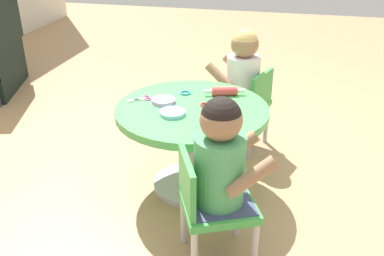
{
  "coord_description": "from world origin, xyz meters",
  "views": [
    {
      "loc": [
        -1.99,
        -0.48,
        1.41
      ],
      "look_at": [
        0.0,
        0.0,
        0.37
      ],
      "focal_mm": 39.85,
      "sensor_mm": 36.0,
      "label": 1
    }
  ],
  "objects_px": {
    "seated_child_left": "(221,157)",
    "craft_scissors": "(142,99)",
    "rolling_pin": "(225,91)",
    "child_chair_right": "(246,104)",
    "seated_child_right": "(243,70)",
    "child_chair_left": "(210,204)",
    "craft_table": "(192,129)"
  },
  "relations": [
    {
      "from": "craft_scissors",
      "to": "child_chair_right",
      "type": "bearing_deg",
      "value": -45.98
    },
    {
      "from": "seated_child_left",
      "to": "child_chair_right",
      "type": "height_order",
      "value": "seated_child_left"
    },
    {
      "from": "seated_child_right",
      "to": "rolling_pin",
      "type": "bearing_deg",
      "value": 171.35
    },
    {
      "from": "child_chair_left",
      "to": "child_chair_right",
      "type": "bearing_deg",
      "value": -0.96
    },
    {
      "from": "craft_table",
      "to": "rolling_pin",
      "type": "height_order",
      "value": "rolling_pin"
    },
    {
      "from": "child_chair_left",
      "to": "seated_child_right",
      "type": "height_order",
      "value": "seated_child_right"
    },
    {
      "from": "seated_child_left",
      "to": "seated_child_right",
      "type": "relative_size",
      "value": 1.0
    },
    {
      "from": "rolling_pin",
      "to": "seated_child_left",
      "type": "bearing_deg",
      "value": -171.47
    },
    {
      "from": "seated_child_right",
      "to": "rolling_pin",
      "type": "xyz_separation_m",
      "value": [
        -0.35,
        0.05,
        -0.01
      ]
    },
    {
      "from": "child_chair_left",
      "to": "child_chair_right",
      "type": "height_order",
      "value": "same"
    },
    {
      "from": "craft_table",
      "to": "craft_scissors",
      "type": "relative_size",
      "value": 5.93
    },
    {
      "from": "seated_child_left",
      "to": "child_chair_right",
      "type": "distance_m",
      "value": 1.09
    },
    {
      "from": "seated_child_left",
      "to": "seated_child_right",
      "type": "bearing_deg",
      "value": 2.94
    },
    {
      "from": "craft_scissors",
      "to": "child_chair_left",
      "type": "bearing_deg",
      "value": -139.41
    },
    {
      "from": "seated_child_right",
      "to": "seated_child_left",
      "type": "bearing_deg",
      "value": -177.06
    },
    {
      "from": "craft_table",
      "to": "rolling_pin",
      "type": "xyz_separation_m",
      "value": [
        0.2,
        -0.14,
        0.16
      ]
    },
    {
      "from": "seated_child_left",
      "to": "child_chair_right",
      "type": "relative_size",
      "value": 0.95
    },
    {
      "from": "seated_child_right",
      "to": "child_chair_left",
      "type": "bearing_deg",
      "value": -178.99
    },
    {
      "from": "seated_child_right",
      "to": "craft_scissors",
      "type": "height_order",
      "value": "seated_child_right"
    },
    {
      "from": "seated_child_left",
      "to": "craft_table",
      "type": "bearing_deg",
      "value": 25.08
    },
    {
      "from": "seated_child_left",
      "to": "rolling_pin",
      "type": "height_order",
      "value": "seated_child_left"
    },
    {
      "from": "craft_table",
      "to": "rolling_pin",
      "type": "relative_size",
      "value": 3.59
    },
    {
      "from": "seated_child_left",
      "to": "craft_scissors",
      "type": "relative_size",
      "value": 3.72
    },
    {
      "from": "seated_child_right",
      "to": "rolling_pin",
      "type": "distance_m",
      "value": 0.36
    },
    {
      "from": "child_chair_right",
      "to": "seated_child_right",
      "type": "xyz_separation_m",
      "value": [
        0.01,
        0.04,
        0.23
      ]
    },
    {
      "from": "child_chair_left",
      "to": "child_chair_right",
      "type": "distance_m",
      "value": 1.09
    },
    {
      "from": "child_chair_left",
      "to": "craft_scissors",
      "type": "height_order",
      "value": "child_chair_left"
    },
    {
      "from": "seated_child_right",
      "to": "craft_scissors",
      "type": "bearing_deg",
      "value": 136.92
    },
    {
      "from": "craft_table",
      "to": "rolling_pin",
      "type": "distance_m",
      "value": 0.29
    },
    {
      "from": "seated_child_right",
      "to": "child_chair_right",
      "type": "bearing_deg",
      "value": -109.71
    },
    {
      "from": "child_chair_left",
      "to": "craft_scissors",
      "type": "bearing_deg",
      "value": 40.59
    },
    {
      "from": "seated_child_right",
      "to": "craft_scissors",
      "type": "relative_size",
      "value": 3.72
    }
  ]
}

